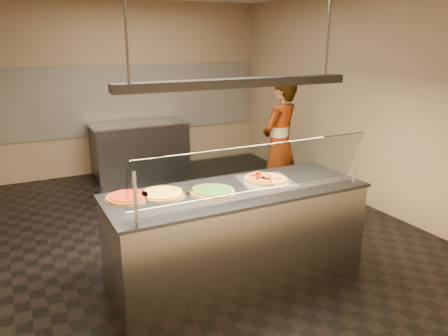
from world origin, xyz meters
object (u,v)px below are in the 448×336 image
sneeze_guard (256,169)px  heat_lamp_housing (238,83)px  worker (280,143)px  pizza_spinach (212,191)px  perforated_tray (266,180)px  prep_table (140,149)px  half_pizza_sausage (274,177)px  half_pizza_pepperoni (257,179)px  pizza_spatula (178,189)px  pizza_tomato (129,197)px  pizza_cheese (162,193)px  serving_counter (237,233)px

sneeze_guard → heat_lamp_housing: bearing=90.0°
worker → pizza_spinach: bearing=14.1°
perforated_tray → worker: (1.10, 1.39, -0.02)m
pizza_spinach → prep_table: size_ratio=0.27×
half_pizza_sausage → heat_lamp_housing: size_ratio=0.20×
half_pizza_pepperoni → heat_lamp_housing: heat_lamp_housing is taller
sneeze_guard → pizza_spatula: bearing=135.6°
pizza_tomato → pizza_spatula: (0.47, -0.04, 0.01)m
half_pizza_sausage → half_pizza_pepperoni: bearing=179.5°
pizza_cheese → prep_table: (0.85, 3.66, -0.48)m
pizza_spinach → prep_table: 3.87m
serving_counter → worker: bearing=44.8°
half_pizza_sausage → pizza_spatula: 1.03m
serving_counter → worker: (1.49, 1.48, 0.45)m
heat_lamp_housing → pizza_spinach: bearing=175.1°
serving_counter → heat_lamp_housing: heat_lamp_housing is taller
half_pizza_pepperoni → pizza_spinach: size_ratio=1.03×
heat_lamp_housing → half_pizza_sausage: bearing=10.5°
serving_counter → worker: size_ratio=1.39×
pizza_cheese → pizza_tomato: 0.31m
serving_counter → pizza_tomato: bearing=167.3°
prep_table → worker: size_ratio=0.89×
sneeze_guard → worker: 2.37m
prep_table → half_pizza_pepperoni: bearing=-87.8°
pizza_spatula → worker: (2.03, 1.30, -0.04)m
half_pizza_pepperoni → sneeze_guard: bearing=-122.9°
worker → heat_lamp_housing: bearing=19.1°
half_pizza_sausage → pizza_spinach: bearing=-174.8°
serving_counter → prep_table: size_ratio=1.55×
sneeze_guard → half_pizza_pepperoni: bearing=57.1°
pizza_spinach → worker: worker is taller
half_pizza_sausage → prep_table: size_ratio=0.28×
serving_counter → sneeze_guard: (0.00, -0.34, 0.76)m
heat_lamp_housing → worker: bearing=44.8°
half_pizza_sausage → heat_lamp_housing: heat_lamp_housing is taller
pizza_cheese → heat_lamp_housing: heat_lamp_housing is taller
serving_counter → half_pizza_pepperoni: half_pizza_pepperoni is taller
serving_counter → pizza_spinach: (-0.26, 0.02, 0.48)m
serving_counter → pizza_spatula: 0.75m
perforated_tray → half_pizza_sausage: half_pizza_sausage is taller
worker → perforated_tray: bearing=25.8°
serving_counter → prep_table: (0.14, 3.84, 0.00)m
sneeze_guard → heat_lamp_housing: (0.00, 0.34, 0.72)m
pizza_spatula → heat_lamp_housing: size_ratio=0.10×
half_pizza_sausage → pizza_tomato: half_pizza_sausage is taller
pizza_spatula → pizza_spinach: bearing=-30.1°
perforated_tray → prep_table: size_ratio=0.37×
worker → heat_lamp_housing: heat_lamp_housing is taller
perforated_tray → pizza_tomato: size_ratio=1.41×
pizza_tomato → prep_table: 3.82m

